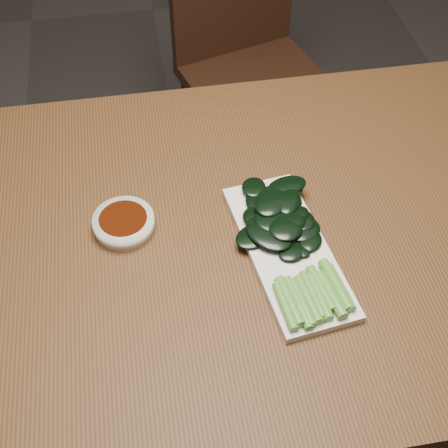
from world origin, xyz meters
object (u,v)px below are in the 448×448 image
chair_far (248,57)px  sauce_bowl (124,223)px  serving_plate (288,251)px  table (226,258)px  gai_lan (288,234)px

chair_far → sauce_bowl: chair_far is taller
chair_far → serving_plate: size_ratio=2.71×
table → serving_plate: 0.14m
table → serving_plate: bearing=-33.6°
sauce_bowl → gai_lan: gai_lan is taller
chair_far → gai_lan: 0.96m
sauce_bowl → serving_plate: sauce_bowl is taller
table → chair_far: 0.91m
table → gai_lan: 0.14m
table → gai_lan: size_ratio=4.38×
serving_plate → gai_lan: (0.00, 0.02, 0.02)m
sauce_bowl → serving_plate: 0.28m
sauce_bowl → table: bearing=-11.9°
serving_plate → sauce_bowl: bearing=159.6°
table → serving_plate: size_ratio=4.26×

